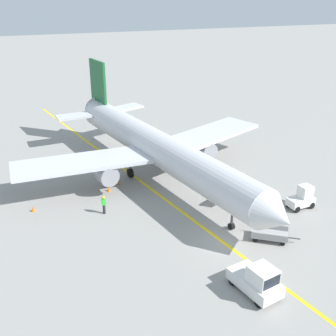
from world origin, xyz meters
TOP-DOWN VIEW (x-y plane):
  - ground_plane at (0.00, 0.00)m, footprint 300.00×300.00m
  - taxi_line_yellow at (-1.38, 5.00)m, footprint 18.93×77.87m
  - airliner at (-1.51, 13.27)m, footprint 27.94×34.97m
  - pushback_tug at (-0.72, -6.05)m, footprint 2.67×3.94m
  - baggage_tug_near_wing at (8.96, 2.82)m, footprint 2.53×1.57m
  - belt_loader_forward_hold at (4.96, 6.33)m, footprint 4.17×4.63m
  - baggage_cart_loaded at (3.44, -0.83)m, footprint 3.57×2.85m
  - ground_crew_marshaller at (-8.07, 7.55)m, footprint 0.36×0.24m
  - safety_cone_nose_left at (-13.98, 9.98)m, footprint 0.36×0.36m
  - safety_cone_nose_right at (-6.80, 11.70)m, footprint 0.36×0.36m
  - safety_cone_wingtip_left at (-5.62, 13.06)m, footprint 0.36×0.36m
  - safety_cone_wingtip_right at (-11.34, 17.05)m, footprint 0.36×0.36m

SIDE VIEW (x-z plane):
  - ground_plane at x=0.00m, z-range 0.00..0.00m
  - taxi_line_yellow at x=-1.38m, z-range 0.00..0.01m
  - safety_cone_nose_left at x=-13.98m, z-range 0.00..0.44m
  - safety_cone_nose_right at x=-6.80m, z-range 0.00..0.44m
  - safety_cone_wingtip_left at x=-5.62m, z-range 0.00..0.44m
  - safety_cone_wingtip_right at x=-11.34m, z-range 0.00..0.44m
  - baggage_cart_loaded at x=3.44m, z-range 0.00..0.94m
  - belt_loader_forward_hold at x=4.96m, z-range -0.52..2.07m
  - ground_crew_marshaller at x=-8.07m, z-range 0.06..1.76m
  - baggage_tug_near_wing at x=8.96m, z-range -0.12..1.98m
  - pushback_tug at x=-0.72m, z-range -0.11..2.09m
  - airliner at x=-1.51m, z-range -1.63..8.47m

